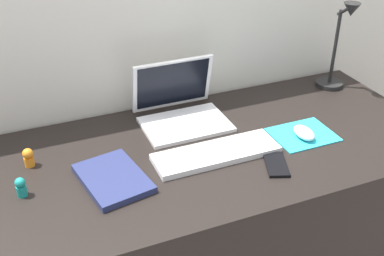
# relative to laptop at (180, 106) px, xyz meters

# --- Properties ---
(back_wall) EXTENTS (2.96, 0.05, 1.38)m
(back_wall) POSITION_rel_laptop_xyz_m (-0.07, 0.18, -0.10)
(back_wall) COLOR silver
(back_wall) RESTS_ON ground_plane
(desk) EXTENTS (1.76, 0.70, 0.74)m
(desk) POSITION_rel_laptop_xyz_m (-0.07, -0.22, -0.42)
(desk) COLOR black
(desk) RESTS_ON ground_plane
(laptop) EXTENTS (0.30, 0.26, 0.21)m
(laptop) POSITION_rel_laptop_xyz_m (0.00, 0.00, 0.00)
(laptop) COLOR white
(laptop) RESTS_ON desk
(keyboard) EXTENTS (0.41, 0.13, 0.02)m
(keyboard) POSITION_rel_laptop_xyz_m (0.02, -0.27, -0.04)
(keyboard) COLOR white
(keyboard) RESTS_ON desk
(mousepad) EXTENTS (0.21, 0.17, 0.00)m
(mousepad) POSITION_rel_laptop_xyz_m (0.35, -0.27, -0.05)
(mousepad) COLOR #28B7CC
(mousepad) RESTS_ON desk
(mouse) EXTENTS (0.06, 0.10, 0.03)m
(mouse) POSITION_rel_laptop_xyz_m (0.34, -0.28, -0.03)
(mouse) COLOR white
(mouse) RESTS_ON mousepad
(cell_phone) EXTENTS (0.10, 0.14, 0.01)m
(cell_phone) POSITION_rel_laptop_xyz_m (0.17, -0.39, -0.05)
(cell_phone) COLOR black
(cell_phone) RESTS_ON desk
(desk_lamp) EXTENTS (0.11, 0.14, 0.36)m
(desk_lamp) POSITION_rel_laptop_xyz_m (0.67, -0.00, 0.12)
(desk_lamp) COLOR black
(desk_lamp) RESTS_ON desk
(notebook_pad) EXTENTS (0.21, 0.27, 0.02)m
(notebook_pad) POSITION_rel_laptop_xyz_m (-0.32, -0.27, -0.04)
(notebook_pad) COLOR navy
(notebook_pad) RESTS_ON desk
(toy_figurine_teal) EXTENTS (0.03, 0.03, 0.06)m
(toy_figurine_teal) POSITION_rel_laptop_xyz_m (-0.58, -0.24, -0.02)
(toy_figurine_teal) COLOR teal
(toy_figurine_teal) RESTS_ON desk
(toy_figurine_orange) EXTENTS (0.03, 0.03, 0.06)m
(toy_figurine_orange) POSITION_rel_laptop_xyz_m (-0.54, -0.09, -0.02)
(toy_figurine_orange) COLOR orange
(toy_figurine_orange) RESTS_ON desk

